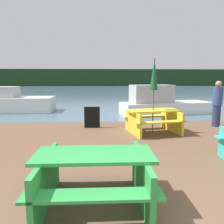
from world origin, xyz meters
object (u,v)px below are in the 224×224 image
picnic_table_yellow (153,119)px  signboard (92,117)px  umbrella_darkgreen (154,75)px  boat (161,104)px  person (217,104)px  boat_second (11,102)px  picnic_table_green (94,174)px

picnic_table_yellow → signboard: signboard is taller
umbrella_darkgreen → boat: (1.31, 3.69, -1.32)m
signboard → person: bearing=-0.1°
umbrella_darkgreen → boat_second: bearing=142.6°
picnic_table_yellow → boat: size_ratio=0.40×
picnic_table_yellow → signboard: size_ratio=2.49×
boat → picnic_table_yellow: bearing=-121.6°
umbrella_darkgreen → boat_second: size_ratio=0.57×
boat_second → signboard: bearing=-44.6°
picnic_table_yellow → umbrella_darkgreen: umbrella_darkgreen is taller
umbrella_darkgreen → boat: umbrella_darkgreen is taller
picnic_table_yellow → boat_second: size_ratio=0.45×
umbrella_darkgreen → person: 2.85m
picnic_table_yellow → umbrella_darkgreen: size_ratio=0.79×
umbrella_darkgreen → boat_second: umbrella_darkgreen is taller
person → signboard: (-4.53, 0.01, -0.46)m
picnic_table_yellow → person: person is taller
boat_second → picnic_table_green: bearing=-64.5°
picnic_table_green → picnic_table_yellow: (1.76, 4.01, 0.00)m
umbrella_darkgreen → picnic_table_yellow: bearing=180.0°
boat_second → signboard: 5.99m
boat_second → person: size_ratio=2.48×
person → picnic_table_green: bearing=-131.8°
umbrella_darkgreen → signboard: 2.59m
picnic_table_yellow → umbrella_darkgreen: 1.38m
umbrella_darkgreen → person: size_ratio=1.42×
boat_second → person: person is taller
picnic_table_green → signboard: 4.83m
picnic_table_green → boat: (3.08, 7.70, 0.07)m
picnic_table_yellow → boat_second: 8.03m
picnic_table_green → umbrella_darkgreen: bearing=66.2°
boat → signboard: boat is taller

